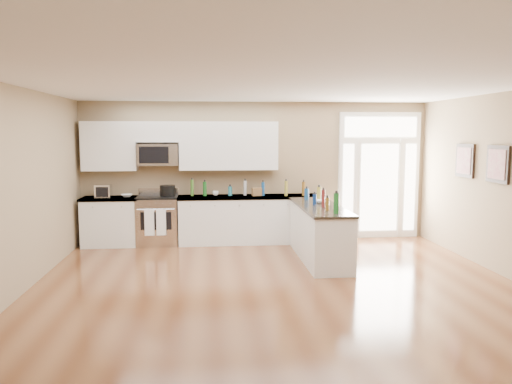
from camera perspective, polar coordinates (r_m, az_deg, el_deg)
ground at (r=6.53m, az=3.45°, el=-12.73°), size 8.00×8.00×0.00m
room_shell at (r=6.17m, az=3.56°, el=2.40°), size 8.00×8.00×8.00m
back_cabinet_left at (r=10.11m, az=-16.22°, el=-3.42°), size 1.10×0.66×0.94m
back_cabinet_right at (r=9.96m, az=-0.66°, el=-3.30°), size 2.85×0.66×0.94m
peninsula_cabinet at (r=8.71m, az=7.25°, el=-4.84°), size 0.69×2.32×0.94m
upper_cabinet_left at (r=10.10m, az=-16.40°, el=5.06°), size 1.04×0.33×0.95m
upper_cabinet_right at (r=9.93m, az=-3.14°, el=5.29°), size 1.94×0.33×0.95m
upper_cabinet_short at (r=9.97m, az=-11.16°, el=6.76°), size 0.82×0.33×0.40m
microwave at (r=9.94m, az=-11.13°, el=4.23°), size 0.78×0.41×0.42m
entry_door at (r=10.66m, az=13.86°, el=1.86°), size 1.70×0.10×2.60m
wall_art_near at (r=9.40m, az=22.76°, el=3.33°), size 0.05×0.58×0.58m
wall_art_far at (r=8.53m, az=25.91°, el=2.88°), size 0.05×0.58×0.58m
kitchen_range at (r=9.97m, az=-11.16°, el=-3.18°), size 0.79×0.70×1.08m
stockpot at (r=9.88m, az=-10.08°, el=0.19°), size 0.37×0.37×0.23m
toaster_oven at (r=10.01m, az=-17.05°, el=0.09°), size 0.30×0.24×0.25m
cardboard_box at (r=9.89m, az=0.10°, el=0.02°), size 0.20×0.15×0.15m
bowl_left at (r=10.02m, az=-14.57°, el=-0.40°), size 0.28×0.28×0.05m
bowl_peninsula at (r=8.91m, az=7.20°, el=-1.08°), size 0.24×0.24×0.06m
cup_counter at (r=9.93m, az=-4.64°, el=-0.15°), size 0.13×0.13×0.09m
counter_bottles at (r=9.18m, az=2.74°, el=-0.15°), size 2.38×2.46×0.32m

